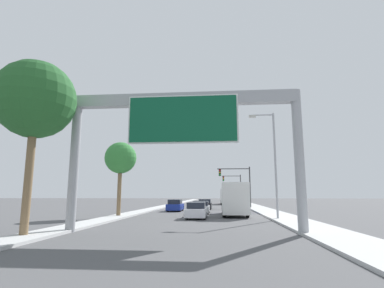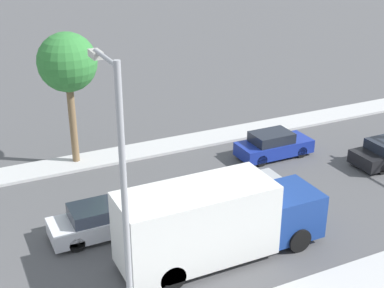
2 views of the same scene
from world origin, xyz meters
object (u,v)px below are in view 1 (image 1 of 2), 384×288
car_mid_left (201,208)px  palm_tree_foreground (35,100)px  sign_gantry (183,125)px  street_lamp_right (272,157)px  car_mid_right (205,204)px  palm_tree_background (121,159)px  traffic_light_near_intersection (239,180)px  truck_box_primary (234,199)px  traffic_light_mid_block (235,184)px  truck_box_secondary (226,197)px  car_far_center (197,211)px  car_near_left (175,206)px

car_mid_left → palm_tree_foreground: size_ratio=0.51×
sign_gantry → street_lamp_right: 11.40m
car_mid_right → palm_tree_background: 17.74m
traffic_light_near_intersection → palm_tree_foreground: (-12.78, -32.35, 2.76)m
truck_box_primary → traffic_light_mid_block: bearing=86.9°
sign_gantry → traffic_light_near_intersection: size_ratio=2.14×
sign_gantry → truck_box_primary: bearing=75.8°
sign_gantry → traffic_light_mid_block: (5.46, 50.09, -1.81)m
truck_box_secondary → palm_tree_foreground: (-11.14, -50.00, 5.47)m
truck_box_primary → palm_tree_background: palm_tree_background is taller
car_mid_right → street_lamp_right: (6.61, -17.33, 4.64)m
sign_gantry → palm_tree_background: size_ratio=1.90×
car_far_center → truck_box_secondary: size_ratio=0.53×
street_lamp_right → car_far_center: bearing=169.5°
car_mid_left → palm_tree_background: palm_tree_background is taller
car_mid_left → truck_box_secondary: 31.08m
sign_gantry → truck_box_secondary: sign_gantry is taller
car_mid_left → car_near_left: 5.61m
truck_box_secondary → palm_tree_background: (-10.91, -36.53, 3.92)m
palm_tree_background → traffic_light_mid_block: bearing=71.7°
palm_tree_background → car_mid_right: bearing=64.3°
car_mid_right → palm_tree_foreground: palm_tree_foreground is taller
car_mid_left → traffic_light_mid_block: size_ratio=0.73×
palm_tree_background → palm_tree_foreground: bearing=-91.0°
truck_box_secondary → street_lamp_right: size_ratio=0.95×
car_near_left → street_lamp_right: size_ratio=0.46×
sign_gantry → car_mid_left: 17.72m
car_mid_right → palm_tree_foreground: bearing=-104.8°
car_far_center → street_lamp_right: (6.61, -1.23, 4.64)m
street_lamp_right → truck_box_secondary: bearing=94.6°
car_far_center → palm_tree_background: (-7.41, 0.72, 4.83)m
car_far_center → car_mid_left: (0.00, 6.38, -0.02)m
car_near_left → traffic_light_mid_block: 30.41m
car_near_left → car_mid_right: bearing=56.7°
truck_box_primary → palm_tree_foreground: palm_tree_foreground is taller
sign_gantry → car_far_center: bearing=90.0°
car_mid_right → palm_tree_background: bearing=-115.7°
car_mid_left → car_near_left: (-3.50, 4.38, 0.04)m
traffic_light_near_intersection → palm_tree_background: bearing=-123.6°
car_near_left → traffic_light_mid_block: (8.96, 28.84, 3.57)m
car_mid_left → traffic_light_near_intersection: size_ratio=0.74×
sign_gantry → car_mid_right: size_ratio=2.81×
car_far_center → traffic_light_mid_block: traffic_light_mid_block is taller
car_far_center → traffic_light_near_intersection: traffic_light_near_intersection is taller
truck_box_primary → street_lamp_right: bearing=-55.9°
traffic_light_near_intersection → car_near_left: bearing=-134.3°
car_far_center → palm_tree_foreground: 16.17m
traffic_light_near_intersection → street_lamp_right: (1.47, -20.83, 1.02)m
sign_gantry → palm_tree_background: 13.45m
traffic_light_near_intersection → street_lamp_right: size_ratio=0.69×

